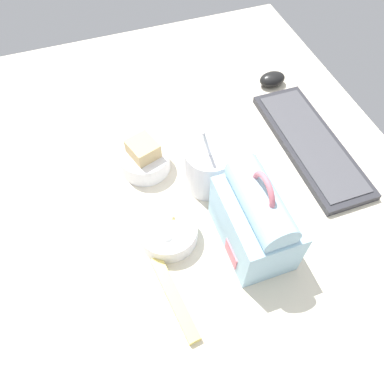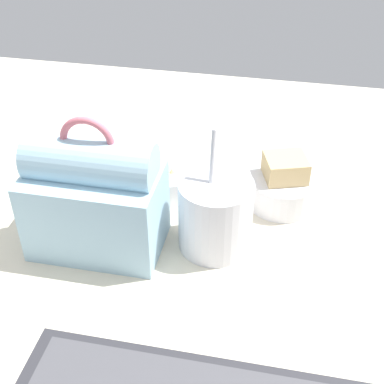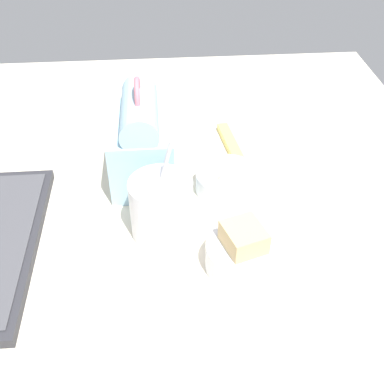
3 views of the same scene
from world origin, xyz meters
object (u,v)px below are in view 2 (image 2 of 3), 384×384
at_px(soup_cup, 215,214).
at_px(bento_bowl_snacks, 166,175).
at_px(chopstick_case, 98,165).
at_px(lunch_bag, 95,199).
at_px(bento_bowl_sandwich, 283,186).

distance_m(soup_cup, bento_bowl_snacks, 0.17).
bearing_deg(bento_bowl_snacks, chopstick_case, -12.75).
xyz_separation_m(bento_bowl_snacks, chopstick_case, (0.13, -0.03, -0.01)).
relative_size(soup_cup, bento_bowl_snacks, 1.49).
distance_m(soup_cup, chopstick_case, 0.30).
bearing_deg(soup_cup, bento_bowl_snacks, -50.54).
bearing_deg(chopstick_case, lunch_bag, 110.30).
bearing_deg(chopstick_case, bento_bowl_sandwich, 174.19).
xyz_separation_m(lunch_bag, soup_cup, (-0.17, -0.03, -0.03)).
bearing_deg(chopstick_case, soup_cup, 146.33).
relative_size(soup_cup, bento_bowl_sandwich, 1.56).
relative_size(lunch_bag, bento_bowl_sandwich, 1.81).
xyz_separation_m(bento_bowl_sandwich, chopstick_case, (0.33, -0.03, -0.02)).
xyz_separation_m(soup_cup, bento_bowl_snacks, (0.11, -0.13, -0.04)).
bearing_deg(chopstick_case, bento_bowl_snacks, 167.25).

